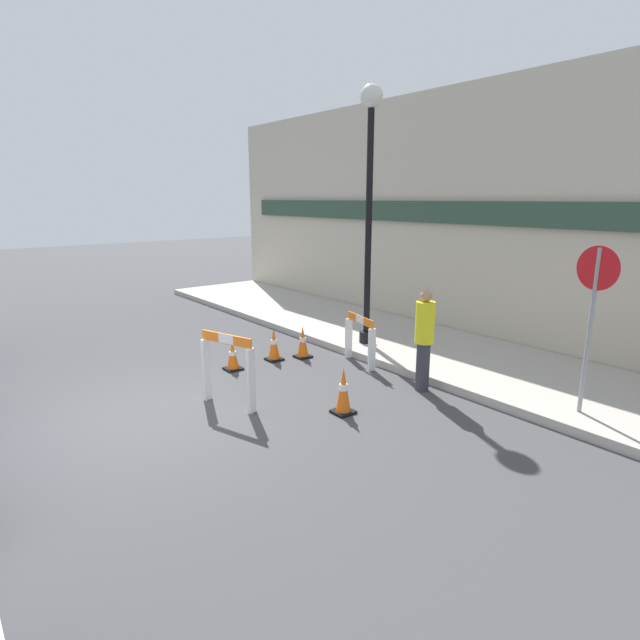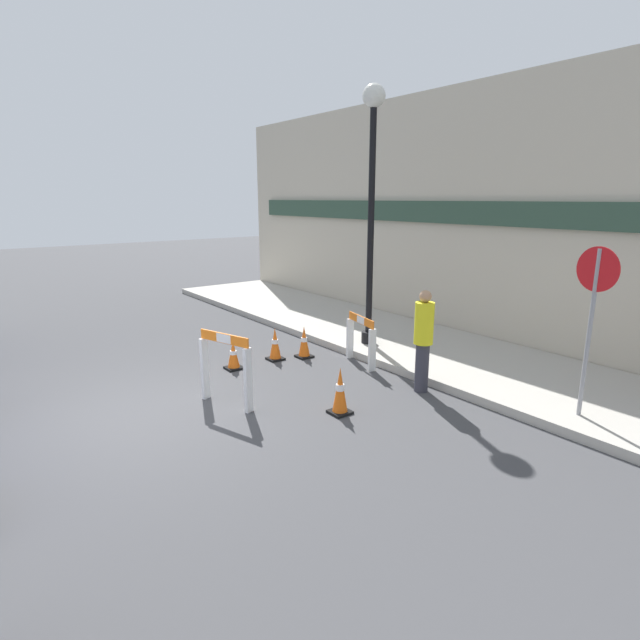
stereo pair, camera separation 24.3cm
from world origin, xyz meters
The scene contains 12 objects.
ground_plane centered at (0.00, 0.00, 0.00)m, with size 60.00×60.00×0.00m, color #424244.
sidewalk_slab centered at (0.00, 6.01, 0.07)m, with size 18.00×3.03×0.15m.
storefront_facade centered at (0.00, 7.60, 2.75)m, with size 18.00×0.22×5.50m.
streetlamp_post centered at (-0.45, 5.13, 3.41)m, with size 0.44×0.44×5.06m.
stop_sign centered at (4.01, 5.06, 1.72)m, with size 0.60×0.12×2.36m.
barricade_0 centered at (0.18, 4.35, 0.53)m, with size 0.94×0.34×0.95m.
barricade_1 centered at (0.39, 1.41, 0.63)m, with size 0.97×0.43×1.14m.
traffic_cone_0 centered at (1.69, 2.60, 0.35)m, with size 0.30×0.30×0.72m.
traffic_cone_1 centered at (-1.04, 2.28, 0.26)m, with size 0.30×0.30×0.55m.
traffic_cone_2 centered at (-1.04, 3.19, 0.31)m, with size 0.30×0.30×0.65m.
traffic_cone_3 centered at (-0.82, 3.74, 0.31)m, with size 0.30×0.30×0.64m.
person_worker centered at (1.82, 4.23, 0.92)m, with size 0.43×0.43×1.70m.
Camera 1 is at (6.84, -1.98, 3.11)m, focal length 28.00 mm.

